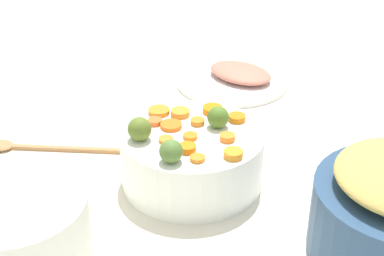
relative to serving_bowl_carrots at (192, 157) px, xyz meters
name	(u,v)px	position (x,y,z in m)	size (l,w,h in m)	color
tabletop	(201,176)	(0.01, 0.03, -0.06)	(2.40, 2.40, 0.02)	silver
serving_bowl_carrots	(192,157)	(0.00, 0.00, 0.00)	(0.25, 0.25, 0.10)	white
carrot_slice_0	(155,122)	(-0.07, 0.01, 0.05)	(0.03, 0.03, 0.01)	orange
carrot_slice_1	(213,110)	(0.02, 0.08, 0.06)	(0.04, 0.04, 0.01)	orange
carrot_slice_2	(187,148)	(0.01, -0.06, 0.06)	(0.03, 0.03, 0.01)	orange
carrot_slice_3	(227,137)	(0.06, -0.01, 0.06)	(0.03, 0.03, 0.01)	orange
carrot_slice_4	(159,111)	(-0.08, 0.05, 0.05)	(0.04, 0.04, 0.01)	orange
carrot_slice_5	(166,140)	(-0.03, -0.04, 0.05)	(0.03, 0.03, 0.01)	orange
carrot_slice_6	(171,125)	(-0.04, 0.01, 0.05)	(0.04, 0.04, 0.01)	orange
carrot_slice_7	(237,118)	(0.07, 0.07, 0.06)	(0.03, 0.03, 0.01)	orange
carrot_slice_8	(233,154)	(0.08, -0.06, 0.06)	(0.03, 0.03, 0.01)	orange
carrot_slice_9	(198,158)	(0.03, -0.08, 0.05)	(0.02, 0.02, 0.01)	orange
carrot_slice_10	(180,113)	(-0.04, 0.06, 0.06)	(0.03, 0.03, 0.01)	orange
carrot_slice_11	(197,122)	(0.00, 0.03, 0.05)	(0.03, 0.03, 0.01)	orange
carrot_slice_12	(190,136)	(0.00, -0.02, 0.05)	(0.02, 0.02, 0.01)	orange
brussels_sprout_0	(219,116)	(0.04, 0.04, 0.07)	(0.04, 0.04, 0.04)	#4F7527
brussels_sprout_1	(140,129)	(-0.08, -0.04, 0.07)	(0.04, 0.04, 0.04)	#5C7328
brussels_sprout_2	(171,151)	(-0.01, -0.10, 0.07)	(0.04, 0.04, 0.04)	#557736
wooden_spoon	(26,147)	(-0.34, 0.02, -0.04)	(0.30, 0.08, 0.01)	#AD794B
casserole_dish	(18,232)	(-0.19, -0.27, 0.01)	(0.21, 0.21, 0.11)	white
ham_plate	(232,80)	(-0.02, 0.43, -0.04)	(0.27, 0.27, 0.01)	white
ham_slice_main	(240,73)	(0.00, 0.43, -0.02)	(0.16, 0.11, 0.03)	#C87560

